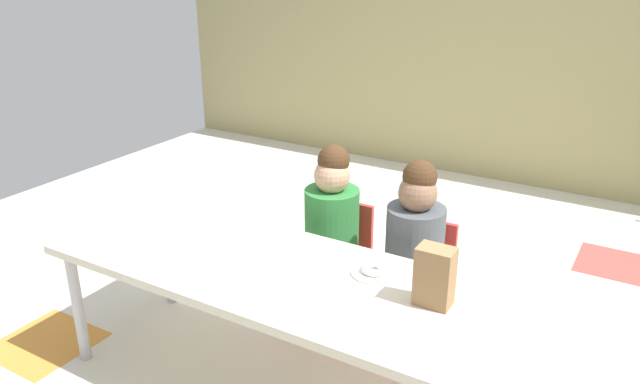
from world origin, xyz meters
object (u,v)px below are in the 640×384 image
(paper_plate_near_edge, at_px, (374,273))
(donut_powdered_on_plate, at_px, (374,268))
(craft_table, at_px, (296,284))
(seated_child_middle_seat, at_px, (416,239))
(paper_bag_brown, at_px, (435,276))
(seated_child_near_camera, at_px, (333,220))

(paper_plate_near_edge, xyz_separation_m, donut_powdered_on_plate, (0.00, 0.00, 0.02))
(craft_table, distance_m, seated_child_middle_seat, 0.63)
(craft_table, bearing_deg, paper_bag_brown, 7.35)
(paper_bag_brown, bearing_deg, craft_table, -172.65)
(craft_table, relative_size, paper_plate_near_edge, 11.76)
(seated_child_near_camera, distance_m, seated_child_middle_seat, 0.42)
(paper_bag_brown, bearing_deg, seated_child_middle_seat, 118.27)
(paper_bag_brown, bearing_deg, seated_child_near_camera, 144.06)
(seated_child_middle_seat, relative_size, donut_powdered_on_plate, 8.95)
(craft_table, xyz_separation_m, paper_plate_near_edge, (0.26, 0.16, 0.05))
(seated_child_middle_seat, distance_m, paper_bag_brown, 0.59)
(paper_plate_near_edge, bearing_deg, paper_bag_brown, -17.76)
(seated_child_near_camera, bearing_deg, craft_table, -74.49)
(seated_child_near_camera, xyz_separation_m, seated_child_middle_seat, (0.42, 0.00, 0.00))
(seated_child_near_camera, xyz_separation_m, donut_powdered_on_plate, (0.42, -0.41, 0.05))
(seated_child_middle_seat, bearing_deg, paper_plate_near_edge, -90.77)
(craft_table, xyz_separation_m, seated_child_middle_seat, (0.26, 0.57, 0.02))
(craft_table, distance_m, paper_bag_brown, 0.56)
(paper_plate_near_edge, relative_size, donut_powdered_on_plate, 1.76)
(craft_table, distance_m, seated_child_near_camera, 0.59)
(craft_table, relative_size, seated_child_middle_seat, 2.31)
(donut_powdered_on_plate, bearing_deg, paper_plate_near_edge, 0.00)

